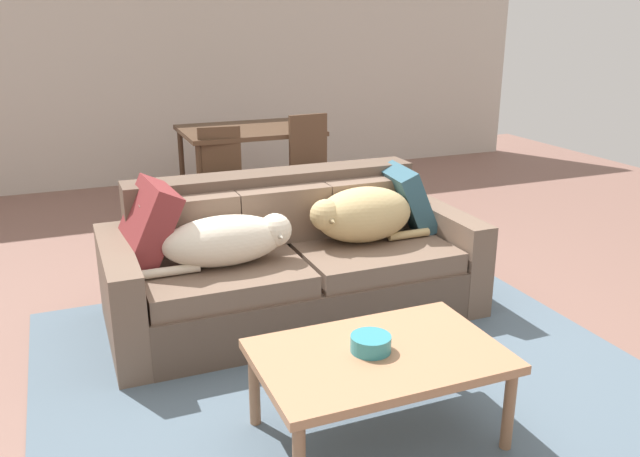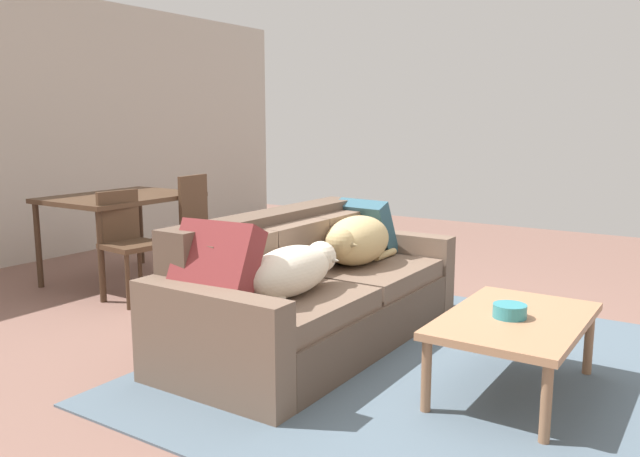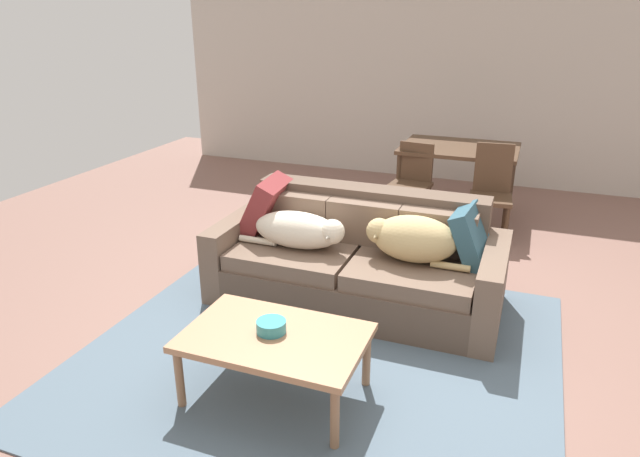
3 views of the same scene
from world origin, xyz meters
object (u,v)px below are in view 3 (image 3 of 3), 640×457
(throw_pillow_by_left_arm, at_px, (265,206))
(dining_table, at_px, (459,153))
(coffee_table, at_px, (275,341))
(dog_on_right_cushion, at_px, (412,238))
(dining_chair_near_left, at_px, (411,180))
(dog_on_left_cushion, at_px, (300,230))
(bowl_on_coffee_table, at_px, (271,326))
(couch, at_px, (358,262))
(dining_chair_near_right, at_px, (491,189))
(throw_pillow_by_right_arm, at_px, (472,236))

(throw_pillow_by_left_arm, relative_size, dining_table, 0.39)
(coffee_table, height_order, dining_table, dining_table)
(dog_on_right_cushion, distance_m, dining_chair_near_left, 1.90)
(dog_on_left_cushion, height_order, dining_table, dining_table)
(dog_on_right_cushion, distance_m, bowl_on_coffee_table, 1.35)
(dog_on_left_cushion, distance_m, dog_on_right_cushion, 0.85)
(couch, relative_size, dog_on_right_cushion, 2.85)
(couch, xyz_separation_m, dining_chair_near_left, (0.02, 1.76, 0.18))
(couch, height_order, bowl_on_coffee_table, couch)
(dog_on_left_cushion, distance_m, throw_pillow_by_left_arm, 0.47)
(dog_on_left_cushion, distance_m, dining_chair_near_left, 1.98)
(throw_pillow_by_left_arm, xyz_separation_m, bowl_on_coffee_table, (0.72, -1.38, -0.20))
(dog_on_right_cushion, xyz_separation_m, coffee_table, (-0.51, -1.25, -0.24))
(dog_on_left_cushion, relative_size, dining_table, 0.69)
(coffee_table, xyz_separation_m, dining_table, (0.50, 3.64, 0.32))
(bowl_on_coffee_table, distance_m, dining_chair_near_right, 3.18)
(throw_pillow_by_right_arm, height_order, bowl_on_coffee_table, throw_pillow_by_right_arm)
(dog_on_left_cushion, distance_m, dining_chair_near_right, 2.25)
(coffee_table, xyz_separation_m, dining_chair_near_right, (0.91, 3.06, 0.14))
(couch, distance_m, dog_on_left_cushion, 0.52)
(bowl_on_coffee_table, bearing_deg, coffee_table, -36.32)
(couch, distance_m, bowl_on_coffee_table, 1.34)
(dining_chair_near_right, bearing_deg, bowl_on_coffee_table, -112.19)
(dining_chair_near_left, distance_m, dining_chair_near_right, 0.81)
(dining_chair_near_right, bearing_deg, dining_table, 120.00)
(couch, bearing_deg, dining_chair_near_left, 89.42)
(dog_on_left_cushion, height_order, coffee_table, dog_on_left_cushion)
(dining_table, bearing_deg, throw_pillow_by_left_arm, -119.13)
(throw_pillow_by_left_arm, relative_size, dining_chair_near_right, 0.50)
(coffee_table, relative_size, dining_table, 0.85)
(throw_pillow_by_left_arm, distance_m, throw_pillow_by_right_arm, 1.66)
(dog_on_right_cushion, height_order, dining_chair_near_right, dining_chair_near_right)
(dining_chair_near_left, bearing_deg, couch, -83.82)
(couch, distance_m, throw_pillow_by_right_arm, 0.89)
(couch, height_order, dog_on_left_cushion, couch)
(dog_on_left_cushion, height_order, dining_chair_near_left, dining_chair_near_left)
(throw_pillow_by_right_arm, relative_size, dining_chair_near_left, 0.48)
(dog_on_right_cushion, relative_size, bowl_on_coffee_table, 4.46)
(coffee_table, bearing_deg, dining_chair_near_right, 73.39)
(dog_on_left_cushion, bearing_deg, dining_chair_near_right, 56.56)
(dog_on_right_cushion, distance_m, throw_pillow_by_right_arm, 0.43)
(couch, bearing_deg, dining_chair_near_right, 64.31)
(couch, xyz_separation_m, throw_pillow_by_right_arm, (0.83, 0.06, 0.31))
(dining_table, bearing_deg, coffee_table, -97.84)
(coffee_table, distance_m, dining_table, 3.69)
(throw_pillow_by_right_arm, distance_m, bowl_on_coffee_table, 1.68)
(couch, bearing_deg, dog_on_right_cushion, -12.48)
(bowl_on_coffee_table, bearing_deg, dog_on_right_cushion, 66.32)
(dog_on_right_cushion, xyz_separation_m, dining_chair_near_right, (0.40, 1.81, -0.10))
(couch, distance_m, dog_on_right_cushion, 0.53)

